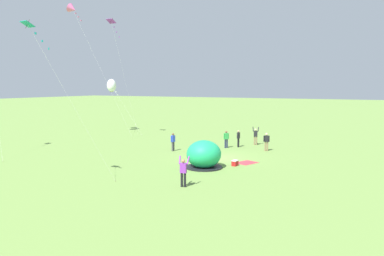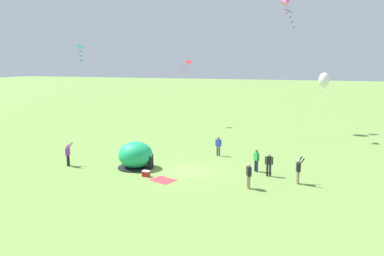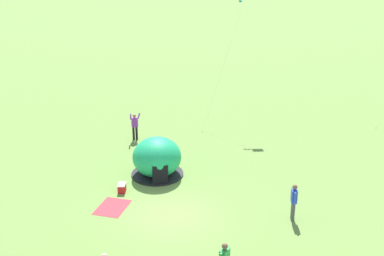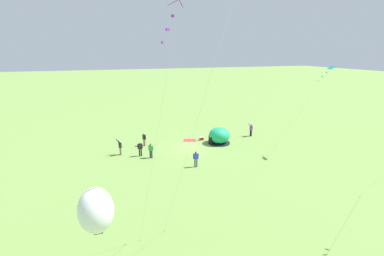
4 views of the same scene
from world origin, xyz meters
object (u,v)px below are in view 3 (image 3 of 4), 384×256
cooler_box (122,188)px  person_arms_raised (135,125)px  popup_tent (157,158)px  person_far_back (294,200)px

cooler_box → person_arms_raised: bearing=175.1°
cooler_box → person_arms_raised: (-7.15, 0.62, 0.78)m
popup_tent → person_arms_raised: bearing=-167.3°
popup_tent → cooler_box: (1.74, -1.84, -0.78)m
person_arms_raised → person_far_back: size_ratio=1.10×
person_far_back → person_arms_raised: bearing=-146.6°
person_arms_raised → cooler_box: bearing=-4.9°
popup_tent → person_far_back: 7.79m
cooler_box → person_far_back: person_far_back is taller
popup_tent → cooler_box: 2.65m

